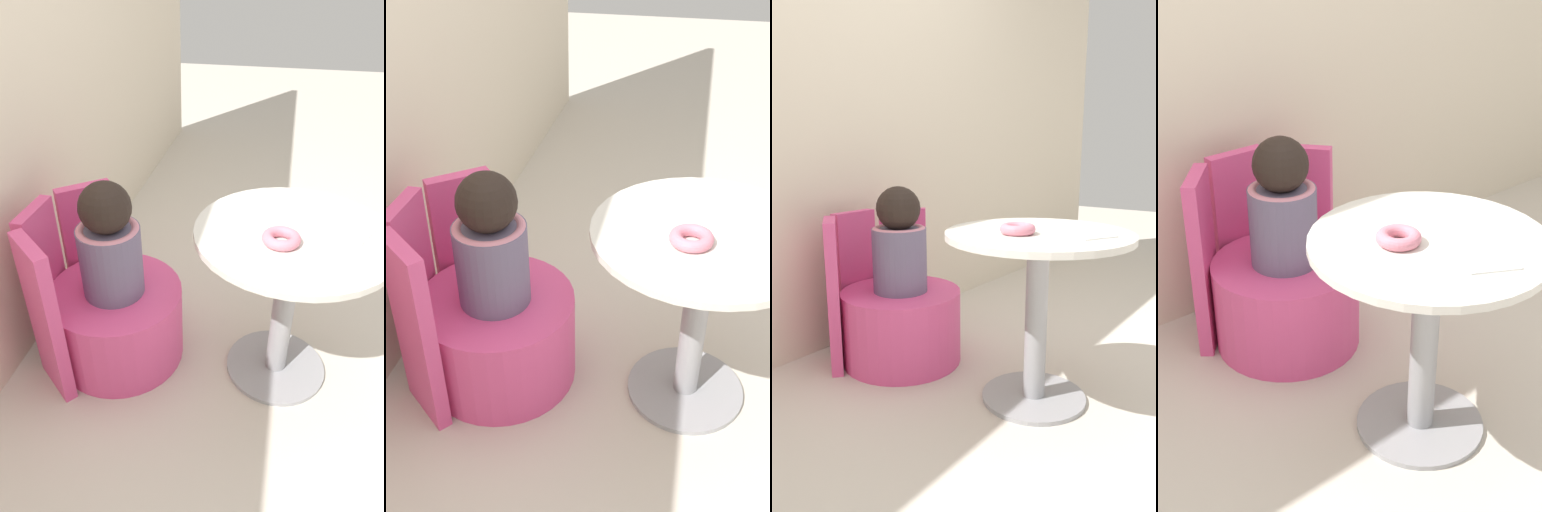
# 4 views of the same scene
# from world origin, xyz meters

# --- Properties ---
(ground_plane) EXTENTS (12.00, 12.00, 0.00)m
(ground_plane) POSITION_xyz_m (0.00, 0.00, 0.00)
(ground_plane) COLOR beige
(back_wall) EXTENTS (6.00, 0.06, 2.40)m
(back_wall) POSITION_xyz_m (0.00, 1.13, 1.20)
(back_wall) COLOR beige
(back_wall) RESTS_ON ground_plane
(round_table) EXTENTS (0.71, 0.71, 0.68)m
(round_table) POSITION_xyz_m (0.10, 0.01, 0.49)
(round_table) COLOR #99999E
(round_table) RESTS_ON ground_plane
(tub_chair) EXTENTS (0.55, 0.55, 0.34)m
(tub_chair) POSITION_xyz_m (0.06, 0.69, 0.17)
(tub_chair) COLOR #E54C8C
(tub_chair) RESTS_ON ground_plane
(booth_backrest) EXTENTS (0.65, 0.24, 0.68)m
(booth_backrest) POSITION_xyz_m (0.06, 0.92, 0.34)
(booth_backrest) COLOR #E54C8C
(booth_backrest) RESTS_ON ground_plane
(child_figure) EXTENTS (0.24, 0.24, 0.48)m
(child_figure) POSITION_xyz_m (0.06, 0.69, 0.56)
(child_figure) COLOR slate
(child_figure) RESTS_ON tub_chair
(donut) EXTENTS (0.13, 0.13, 0.04)m
(donut) POSITION_xyz_m (0.02, 0.06, 0.70)
(donut) COLOR pink
(donut) RESTS_ON round_table
(paper_napkin) EXTENTS (0.20, 0.20, 0.01)m
(paper_napkin) POSITION_xyz_m (0.13, -0.17, 0.69)
(paper_napkin) COLOR white
(paper_napkin) RESTS_ON round_table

